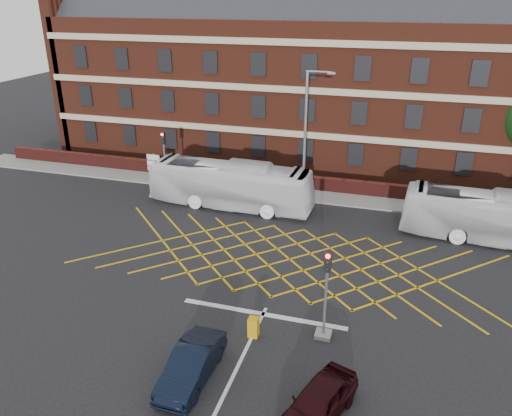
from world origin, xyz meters
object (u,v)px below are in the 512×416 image
(bus_left, at_px, (231,185))
(traffic_light_far, at_px, (165,164))
(car_maroon, at_px, (318,403))
(direction_signs, at_px, (154,164))
(bus_right, at_px, (498,218))
(street_lamp, at_px, (305,164))
(traffic_light_near, at_px, (325,303))
(car_navy, at_px, (191,365))
(utility_cabinet, at_px, (253,327))

(bus_left, xyz_separation_m, traffic_light_far, (-6.25, 2.47, 0.16))
(car_maroon, distance_m, direction_signs, 26.60)
(bus_right, relative_size, street_lamp, 1.17)
(bus_left, bearing_deg, street_lamp, -78.44)
(street_lamp, bearing_deg, traffic_light_near, -74.55)
(bus_left, relative_size, bus_right, 1.04)
(street_lamp, xyz_separation_m, direction_signs, (-12.70, 2.43, -1.94))
(direction_signs, bearing_deg, bus_right, -8.63)
(bus_left, height_order, street_lamp, street_lamp)
(traffic_light_far, relative_size, direction_signs, 1.94)
(bus_left, bearing_deg, traffic_light_far, 70.20)
(bus_right, distance_m, car_navy, 20.74)
(bus_right, relative_size, direction_signs, 5.07)
(traffic_light_far, height_order, direction_signs, traffic_light_far)
(traffic_light_far, bearing_deg, bus_left, -21.59)
(car_navy, distance_m, car_maroon, 5.11)
(bus_right, distance_m, traffic_light_far, 23.60)
(bus_left, xyz_separation_m, bus_right, (17.17, -0.48, -0.06))
(bus_right, bearing_deg, traffic_light_far, 85.89)
(bus_right, xyz_separation_m, direction_signs, (-24.86, 3.77, -0.17))
(bus_left, height_order, traffic_light_far, traffic_light_far)
(direction_signs, bearing_deg, traffic_light_far, -29.73)
(traffic_light_near, relative_size, direction_signs, 1.94)
(street_lamp, bearing_deg, traffic_light_far, 171.88)
(car_navy, height_order, car_maroon, car_navy)
(car_maroon, bearing_deg, traffic_light_far, 147.82)
(street_lamp, bearing_deg, direction_signs, 169.18)
(bus_right, height_order, traffic_light_near, traffic_light_near)
(car_maroon, distance_m, street_lamp, 18.71)
(car_maroon, bearing_deg, direction_signs, 149.15)
(bus_right, xyz_separation_m, street_lamp, (-12.15, 1.34, 1.76))
(car_maroon, relative_size, utility_cabinet, 4.22)
(utility_cabinet, bearing_deg, bus_left, 113.26)
(street_lamp, bearing_deg, bus_left, -170.24)
(bus_right, height_order, traffic_light_far, traffic_light_far)
(bus_right, relative_size, traffic_light_near, 2.61)
(traffic_light_near, distance_m, traffic_light_far, 21.24)
(bus_left, xyz_separation_m, traffic_light_near, (8.74, -12.58, 0.16))
(traffic_light_far, bearing_deg, car_navy, -61.31)
(car_navy, distance_m, street_lamp, 17.74)
(street_lamp, bearing_deg, car_maroon, -76.62)
(bus_right, xyz_separation_m, car_maroon, (-7.86, -16.68, -0.88))
(traffic_light_near, bearing_deg, utility_cabinet, -164.07)
(car_maroon, height_order, direction_signs, direction_signs)
(traffic_light_far, relative_size, utility_cabinet, 4.58)
(direction_signs, bearing_deg, bus_left, -23.20)
(street_lamp, distance_m, utility_cabinet, 14.59)
(bus_right, xyz_separation_m, traffic_light_far, (-23.42, 2.95, 0.21))
(traffic_light_far, bearing_deg, car_maroon, -51.61)
(street_lamp, distance_m, direction_signs, 13.08)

